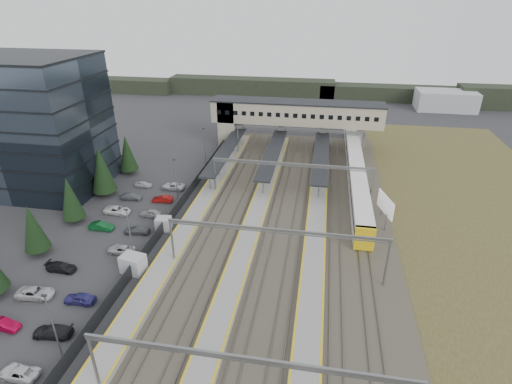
% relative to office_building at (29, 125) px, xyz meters
% --- Properties ---
extents(ground, '(220.00, 220.00, 0.00)m').
position_rel_office_building_xyz_m(ground, '(36.00, -12.00, -12.19)').
color(ground, '#2B2B2D').
rests_on(ground, ground).
extents(office_building, '(24.30, 18.30, 24.30)m').
position_rel_office_building_xyz_m(office_building, '(0.00, 0.00, 0.00)').
color(office_building, '#35404D').
rests_on(office_building, ground).
extents(conifer_row, '(4.42, 49.82, 9.50)m').
position_rel_office_building_xyz_m(conifer_row, '(14.00, -15.86, -7.36)').
color(conifer_row, black).
rests_on(conifer_row, ground).
extents(car_park, '(10.64, 44.48, 1.30)m').
position_rel_office_building_xyz_m(car_park, '(22.62, -18.23, -11.58)').
color(car_park, '#B7B8BC').
rests_on(car_park, ground).
extents(lampposts, '(0.50, 53.25, 8.07)m').
position_rel_office_building_xyz_m(lampposts, '(28.00, -10.75, -7.86)').
color(lampposts, slate).
rests_on(lampposts, ground).
extents(fence, '(0.08, 90.00, 2.00)m').
position_rel_office_building_xyz_m(fence, '(29.50, -7.00, -11.19)').
color(fence, '#26282B').
rests_on(fence, ground).
extents(relay_cabin_near, '(3.40, 2.76, 2.53)m').
position_rel_office_building_xyz_m(relay_cabin_near, '(29.24, -22.58, -10.93)').
color(relay_cabin_near, '#A9ABAE').
rests_on(relay_cabin_near, ground).
extents(relay_cabin_far, '(2.47, 2.13, 2.09)m').
position_rel_office_building_xyz_m(relay_cabin_far, '(29.22, -11.71, -11.14)').
color(relay_cabin_far, '#A9ABAE').
rests_on(relay_cabin_far, ground).
extents(rail_corridor, '(34.00, 90.00, 0.92)m').
position_rel_office_building_xyz_m(rail_corridor, '(45.34, -7.00, -11.90)').
color(rail_corridor, '#3B372F').
rests_on(rail_corridor, ground).
extents(canopies, '(23.10, 30.00, 3.28)m').
position_rel_office_building_xyz_m(canopies, '(43.00, 15.00, -8.27)').
color(canopies, black).
rests_on(canopies, ground).
extents(footbridge, '(40.40, 6.40, 11.20)m').
position_rel_office_building_xyz_m(footbridge, '(43.70, 30.00, -4.26)').
color(footbridge, tan).
rests_on(footbridge, ground).
extents(gantries, '(28.40, 62.28, 7.17)m').
position_rel_office_building_xyz_m(gantries, '(48.00, -9.00, -6.20)').
color(gantries, slate).
rests_on(gantries, ground).
extents(train, '(2.92, 60.93, 3.67)m').
position_rel_office_building_xyz_m(train, '(60.00, 17.51, -10.10)').
color(train, white).
rests_on(train, ground).
extents(billboard, '(1.79, 5.69, 4.98)m').
position_rel_office_building_xyz_m(billboard, '(63.67, -3.89, -8.85)').
color(billboard, slate).
rests_on(billboard, ground).
extents(scrub_east, '(34.00, 120.00, 0.06)m').
position_rel_office_building_xyz_m(scrub_east, '(81.00, -7.00, -12.16)').
color(scrub_east, '#46401F').
rests_on(scrub_east, ground).
extents(treeline_far, '(170.00, 19.00, 7.00)m').
position_rel_office_building_xyz_m(treeline_far, '(59.81, 80.28, -9.24)').
color(treeline_far, black).
rests_on(treeline_far, ground).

